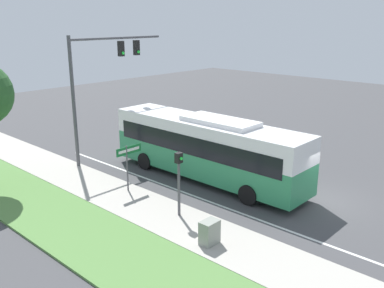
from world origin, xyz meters
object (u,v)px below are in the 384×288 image
bus (207,146)px  signal_gantry (100,73)px  pedestrian_signal (179,174)px  utility_cabinet (209,232)px  street_sign (128,159)px

bus → signal_gantry: signal_gantry is taller
signal_gantry → pedestrian_signal: bearing=-106.3°
utility_cabinet → pedestrian_signal: bearing=68.9°
pedestrian_signal → utility_cabinet: bearing=-111.1°
bus → utility_cabinet: (-5.28, -4.71, -1.29)m
bus → utility_cabinet: bus is taller
bus → signal_gantry: size_ratio=1.55×
signal_gantry → utility_cabinet: signal_gantry is taller
street_sign → utility_cabinet: bearing=-101.9°
bus → utility_cabinet: size_ratio=12.38×
signal_gantry → utility_cabinet: (-3.56, -11.38, -4.70)m
utility_cabinet → signal_gantry: bearing=72.6°
bus → signal_gantry: bearing=104.5°
pedestrian_signal → utility_cabinet: (-0.99, -2.55, -1.43)m
bus → signal_gantry: (-1.72, 6.68, 3.40)m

